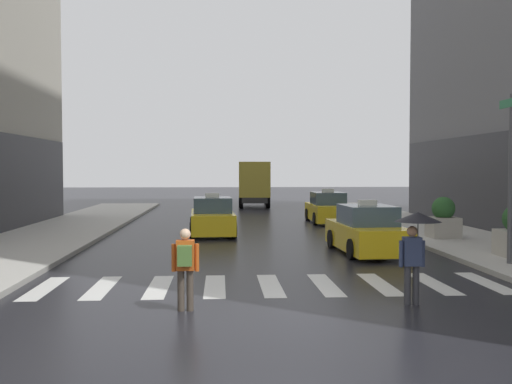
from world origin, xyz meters
TOP-DOWN VIEW (x-y plane):
  - ground_plane at (0.00, 0.00)m, footprint 160.00×160.00m
  - crosswalk_markings at (-0.00, 3.00)m, footprint 11.30×2.80m
  - taxi_lead at (3.70, 8.21)m, footprint 2.07×4.61m
  - taxi_second at (-1.56, 14.12)m, footprint 2.07×4.61m
  - taxi_third at (4.45, 19.25)m, footprint 1.95×4.55m
  - box_truck at (1.35, 32.53)m, footprint 2.57×7.63m
  - pedestrian_with_umbrella at (2.85, 0.83)m, footprint 0.96×0.96m
  - pedestrian_with_backpack at (-1.92, 0.55)m, footprint 0.55×0.43m
  - planter_mid_block at (7.52, 11.18)m, footprint 1.10×1.10m

SIDE VIEW (x-z plane):
  - ground_plane at x=0.00m, z-range 0.00..0.00m
  - crosswalk_markings at x=0.00m, z-range 0.00..0.01m
  - taxi_lead at x=3.70m, z-range -0.18..1.63m
  - taxi_second at x=-1.56m, z-range -0.18..1.63m
  - taxi_third at x=4.45m, z-range -0.18..1.63m
  - planter_mid_block at x=7.52m, z-range 0.07..1.67m
  - pedestrian_with_backpack at x=-1.92m, z-range 0.15..1.80m
  - pedestrian_with_umbrella at x=2.85m, z-range 0.55..2.49m
  - box_truck at x=1.35m, z-range 0.18..3.53m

